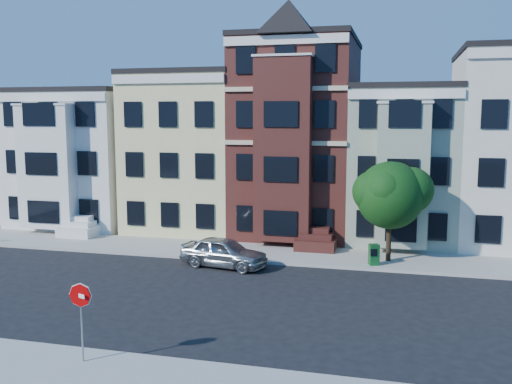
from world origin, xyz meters
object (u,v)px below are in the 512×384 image
(street_tree, at_px, (390,200))
(newspaper_box, at_px, (374,255))
(stop_sign, at_px, (82,317))
(parked_car, at_px, (224,252))

(street_tree, distance_m, newspaper_box, 2.90)
(street_tree, height_order, stop_sign, street_tree)
(parked_car, xyz_separation_m, newspaper_box, (7.29, 1.67, -0.08))
(newspaper_box, bearing_deg, street_tree, 36.18)
(street_tree, xyz_separation_m, stop_sign, (-8.64, -14.66, -1.77))
(parked_car, relative_size, newspaper_box, 4.23)
(newspaper_box, bearing_deg, parked_car, 172.03)
(street_tree, relative_size, stop_sign, 2.29)
(parked_car, height_order, stop_sign, stop_sign)
(street_tree, relative_size, parked_car, 1.43)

